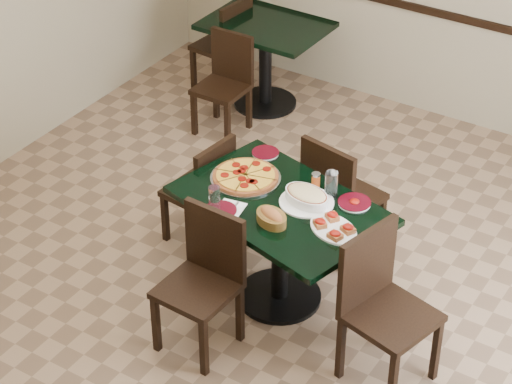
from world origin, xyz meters
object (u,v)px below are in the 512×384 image
Objects in this scene: chair_near at (205,273)px; back_chair_left at (227,41)px; lasagna_casserole at (307,197)px; pepperoni_pizza at (246,176)px; chair_far at (337,193)px; back_table at (265,48)px; main_table at (281,227)px; back_chair_near at (226,78)px; bread_basket at (271,217)px; chair_left at (205,187)px; bruschetta_platter at (334,227)px; chair_right at (380,299)px.

back_chair_left is at bearing 123.90° from chair_near.
pepperoni_pizza is at bearing -171.78° from lasagna_casserole.
back_table is at bearing -34.49° from chair_far.
lasagna_casserole is (0.13, 0.08, 0.23)m from main_table.
back_chair_near is at bearing 127.51° from pepperoni_pizza.
main_table is at bearing -55.10° from back_table.
chair_near is at bearing -103.43° from bread_basket.
main_table is 0.58m from chair_near.
lasagna_casserole is at bearing 48.71° from back_chair_left.
chair_far is 0.83m from bread_basket.
back_chair_left is at bearing 176.34° from back_table.
main_table is 0.27m from lasagna_casserole.
bruschetta_platter is at bearing 80.47° from chair_left.
chair_left reaches higher than back_table.
back_chair_left is (-1.08, 1.89, 0.02)m from chair_left.
pepperoni_pizza reaches higher than back_table.
chair_near reaches higher than pepperoni_pizza.
bread_basket is (0.38, -0.31, 0.02)m from pepperoni_pizza.
back_table is 1.21× the size of chair_left.
back_chair_near is at bearing -22.52° from chair_far.
back_chair_left is at bearing 126.34° from pepperoni_pizza.
bread_basket reaches higher than bruschetta_platter.
back_chair_near is 2.44× the size of lasagna_casserole.
pepperoni_pizza is 0.49m from bread_basket.
lasagna_casserole reaches higher than bruschetta_platter.
pepperoni_pizza is at bearing 162.59° from bread_basket.
bruschetta_platter is at bearing 3.62° from main_table.
bread_basket is (0.06, -0.20, 0.22)m from main_table.
chair_left is 0.98m from bread_basket.
chair_far is 2.74× the size of lasagna_casserole.
main_table is 1.48× the size of chair_right.
back_chair_left is 1.92× the size of pepperoni_pizza.
chair_right is 1.17× the size of chair_left.
back_table is 2.23× the size of pepperoni_pizza.
chair_right reaches higher than chair_near.
back_table is 1.22× the size of back_chair_near.
chair_right reaches higher than main_table.
back_chair_near is at bearing -145.25° from chair_left.
pepperoni_pizza is (1.16, -1.51, 0.32)m from back_chair_near.
back_table is at bearing 138.75° from lasagna_casserole.
bruschetta_platter reaches higher than main_table.
chair_far is 0.67m from pepperoni_pizza.
lasagna_casserole reaches higher than chair_left.
main_table is 0.59m from chair_far.
chair_right is 2.39× the size of bruschetta_platter.
main_table and back_table have the same top height.
chair_right is at bearing 52.95° from back_chair_left.
pepperoni_pizza is at bearing 86.61° from chair_right.
main_table is 1.74× the size of back_chair_near.
bread_basket reaches higher than lasagna_casserole.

